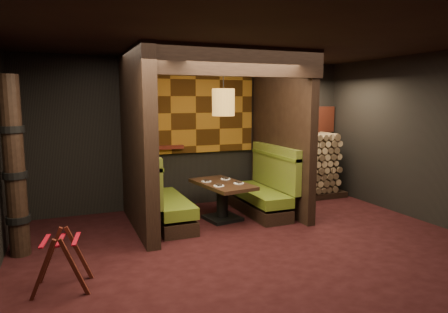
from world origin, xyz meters
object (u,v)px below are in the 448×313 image
booth_bench_right (264,192)px  totem_column (14,168)px  dining_table (222,196)px  firewood_stack (305,166)px  luggage_rack (62,259)px  pendant_lamp (223,102)px  booth_bench_left (162,201)px

booth_bench_right → totem_column: (-3.98, -0.55, 0.79)m
booth_bench_right → dining_table: (-0.87, -0.11, 0.03)m
dining_table → firewood_stack: bearing=20.0°
luggage_rack → firewood_stack: (4.81, 2.51, 0.34)m
pendant_lamp → luggage_rack: bearing=-147.5°
booth_bench_left → dining_table: (1.03, -0.11, 0.03)m
luggage_rack → dining_table: bearing=33.3°
dining_table → totem_column: totem_column is taller
firewood_stack → dining_table: bearing=-160.0°
booth_bench_left → booth_bench_right: (1.89, 0.00, 0.00)m
booth_bench_left → firewood_stack: bearing=12.2°
booth_bench_right → totem_column: 4.10m
pendant_lamp → totem_column: bearing=-172.8°
booth_bench_right → pendant_lamp: pendant_lamp is taller
pendant_lamp → totem_column: size_ratio=0.43×
booth_bench_right → firewood_stack: 1.55m
booth_bench_left → dining_table: booth_bench_left is taller
booth_bench_right → dining_table: bearing=-172.8°
booth_bench_left → totem_column: size_ratio=0.67×
booth_bench_right → booth_bench_left: bearing=180.0°
totem_column → booth_bench_right: bearing=7.9°
pendant_lamp → firewood_stack: bearing=21.2°
firewood_stack → booth_bench_left: bearing=-167.8°
booth_bench_left → pendant_lamp: (1.03, -0.16, 1.63)m
booth_bench_left → pendant_lamp: bearing=-8.8°
booth_bench_right → luggage_rack: size_ratio=2.30×
firewood_stack → pendant_lamp: bearing=-158.8°
totem_column → firewood_stack: size_ratio=1.39×
booth_bench_right → firewood_stack: bearing=27.3°
booth_bench_right → dining_table: 0.87m
totem_column → pendant_lamp: bearing=7.2°
booth_bench_left → dining_table: bearing=-6.0°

